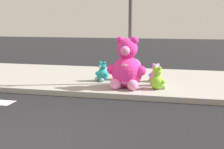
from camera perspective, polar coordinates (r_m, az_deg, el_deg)
ground_plane at (r=5.48m, az=-15.43°, el=-12.03°), size 60.00×60.00×0.00m
sidewalk at (r=10.14m, az=-1.42°, el=-0.92°), size 28.00×4.40×0.15m
sign_pole at (r=8.96m, az=3.51°, el=9.00°), size 0.56×0.11×3.20m
plush_pink_large at (r=8.47m, az=2.83°, el=1.36°), size 1.13×0.99×1.46m
plush_red at (r=9.68m, az=1.64°, el=0.49°), size 0.44×0.45×0.63m
plush_teal at (r=9.47m, az=-1.92°, el=0.27°), size 0.45×0.45×0.62m
plush_white at (r=8.91m, az=8.47°, el=-0.81°), size 0.38×0.34×0.50m
plush_lavender at (r=9.50m, az=8.28°, el=0.09°), size 0.40×0.42×0.58m
plush_lime at (r=8.44m, az=8.70°, el=-1.01°), size 0.46×0.47×0.65m
plush_tan at (r=9.76m, az=4.57°, el=0.59°), size 0.44×0.50×0.64m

